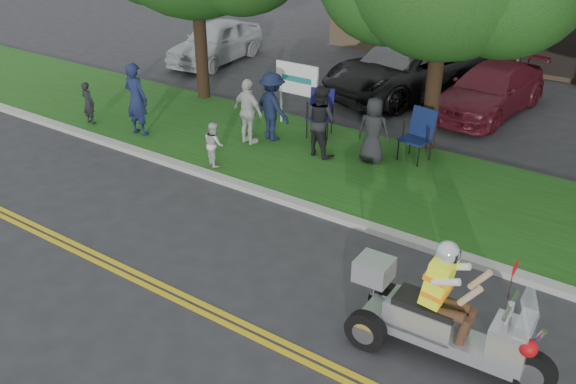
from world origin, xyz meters
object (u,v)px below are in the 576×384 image
Objects in this scene: lawn_chair_b at (321,110)px; spectator_adult_left at (136,99)px; lawn_chair_a at (419,132)px; parked_car_left at (399,71)px; parked_car_mid at (411,69)px; trike_scooter at (441,319)px; spectator_adult_mid at (320,121)px; parked_car_right at (490,90)px; parked_car_far_left at (216,41)px; spectator_adult_right at (248,112)px.

spectator_adult_left is at bearing -164.60° from lawn_chair_b.
lawn_chair_a is 0.27× the size of parked_car_left.
lawn_chair_a is 0.21× the size of parked_car_mid.
trike_scooter is 6.84m from spectator_adult_mid.
lawn_chair_a is at bearing 114.41° from trike_scooter.
parked_car_far_left is at bearing -172.19° from parked_car_right.
spectator_adult_mid is at bearing -64.39° from parked_car_mid.
trike_scooter reaches higher than parked_car_right.
parked_car_left is (-2.58, 4.34, -0.04)m from lawn_chair_a.
parked_car_far_left is 0.95× the size of parked_car_right.
parked_car_far_left is 0.96× the size of parked_car_left.
spectator_adult_mid is 1.04× the size of spectator_adult_right.
lawn_chair_b is 4.31m from parked_car_left.
spectator_adult_left is 4.70m from spectator_adult_mid.
parked_car_right is at bearing 10.84° from parked_car_left.
spectator_adult_left is 0.32× the size of parked_car_mid.
spectator_adult_left is 1.14× the size of spectator_adult_right.
lawn_chair_b is at bearing -148.49° from spectator_adult_left.
parked_car_left is at bearing 129.72° from lawn_chair_a.
spectator_adult_mid is 5.84m from parked_car_right.
lawn_chair_b is 0.69× the size of spectator_adult_mid.
parked_car_left is at bearing -173.92° from parked_car_right.
parked_car_far_left is (-12.50, 9.93, 0.09)m from trike_scooter.
spectator_adult_right is at bearing 22.26° from spectator_adult_mid.
parked_car_far_left is 0.76× the size of parked_car_mid.
lawn_chair_b is at bearing -48.38° from spectator_adult_mid.
parked_car_far_left is at bearing -166.74° from parked_car_left.
trike_scooter reaches higher than spectator_adult_right.
spectator_adult_mid is 5.46m from parked_car_left.
spectator_adult_right is at bearing -160.46° from spectator_adult_left.
spectator_adult_right is 7.04m from parked_car_right.
trike_scooter reaches higher than parked_car_mid.
trike_scooter is 2.44× the size of lawn_chair_b.
spectator_adult_left is at bearing -149.33° from lawn_chair_a.
parked_car_far_left is at bearing -23.90° from spectator_adult_mid.
trike_scooter is at bearing -50.51° from parked_car_left.
parked_car_mid is (4.17, 7.10, -0.23)m from spectator_adult_left.
spectator_adult_mid reaches higher than parked_car_right.
spectator_adult_mid is 0.39× the size of parked_car_far_left.
lawn_chair_a is 4.34m from parked_car_right.
lawn_chair_a is 10.42m from parked_car_far_left.
spectator_adult_mid is (4.46, 1.48, -0.08)m from spectator_adult_left.
spectator_adult_mid is at bearing -72.45° from parked_car_left.
trike_scooter is 9.92m from spectator_adult_left.
parked_car_mid is (-0.29, 5.61, -0.15)m from spectator_adult_mid.
parked_car_far_left is at bearing -67.58° from spectator_adult_left.
lawn_chair_a is at bearing -149.41° from spectator_adult_right.
spectator_adult_mid is at bearing 133.64° from trike_scooter.
lawn_chair_a is 5.07m from parked_car_mid.
lawn_chair_a is 0.28× the size of parked_car_far_left.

